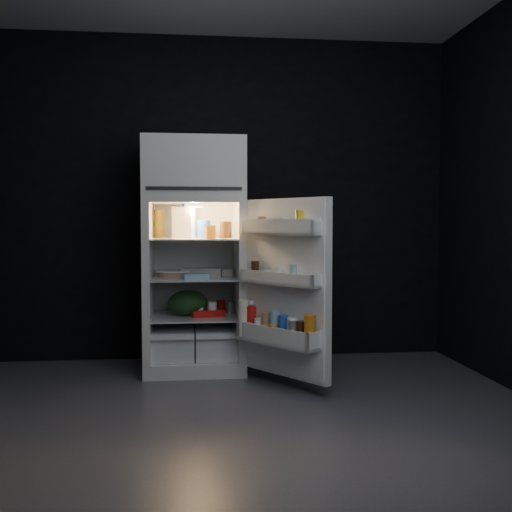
{
  "coord_description": "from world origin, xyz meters",
  "views": [
    {
      "loc": [
        -0.17,
        -3.37,
        1.14
      ],
      "look_at": [
        0.3,
        1.0,
        0.9
      ],
      "focal_mm": 42.0,
      "sensor_mm": 36.0,
      "label": 1
    }
  ],
  "objects": [
    {
      "name": "small_can_red",
      "position": [
        0.06,
        1.45,
        0.47
      ],
      "size": [
        0.09,
        0.09,
        0.09
      ],
      "primitive_type": "cylinder",
      "rotation": [
        0.0,
        0.0,
        0.29
      ],
      "color": "red",
      "rests_on": "refrigerator"
    },
    {
      "name": "pie",
      "position": [
        -0.3,
        1.31,
        0.75
      ],
      "size": [
        0.31,
        0.31,
        0.04
      ],
      "primitive_type": "cylinder",
      "rotation": [
        0.0,
        0.0,
        -0.1
      ],
      "color": "#A97659",
      "rests_on": "refrigerator"
    },
    {
      "name": "small_carton",
      "position": [
        -0.03,
        1.12,
        1.08
      ],
      "size": [
        0.09,
        0.08,
        0.1
      ],
      "primitive_type": "cube",
      "rotation": [
        0.0,
        0.0,
        0.37
      ],
      "color": "orange",
      "rests_on": "refrigerator"
    },
    {
      "name": "milk_jug",
      "position": [
        -0.23,
        1.32,
        1.15
      ],
      "size": [
        0.19,
        0.19,
        0.24
      ],
      "primitive_type": "cube",
      "rotation": [
        0.0,
        0.0,
        -0.26
      ],
      "color": "white",
      "rests_on": "refrigerator"
    },
    {
      "name": "amber_bottle",
      "position": [
        -0.42,
        1.42,
        1.14
      ],
      "size": [
        0.09,
        0.09,
        0.22
      ],
      "primitive_type": "cylinder",
      "rotation": [
        0.0,
        0.0,
        0.07
      ],
      "color": "#AA831B",
      "rests_on": "refrigerator"
    },
    {
      "name": "wall_back",
      "position": [
        0.0,
        1.7,
        1.35
      ],
      "size": [
        4.0,
        0.0,
        2.7
      ],
      "primitive_type": "cube",
      "color": "black",
      "rests_on": "ground"
    },
    {
      "name": "flat_package",
      "position": [
        -0.14,
        1.08,
        0.75
      ],
      "size": [
        0.2,
        0.13,
        0.04
      ],
      "primitive_type": "cube",
      "rotation": [
        0.0,
        0.0,
        0.21
      ],
      "color": "#7DAAC1",
      "rests_on": "refrigerator"
    },
    {
      "name": "fridge_door",
      "position": [
        0.45,
        0.64,
        0.68
      ],
      "size": [
        0.58,
        0.69,
        1.22
      ],
      "color": "white",
      "rests_on": "ground"
    },
    {
      "name": "mayo_jar",
      "position": [
        -0.08,
        1.35,
        1.1
      ],
      "size": [
        0.11,
        0.11,
        0.14
      ],
      "primitive_type": "cylinder",
      "rotation": [
        0.0,
        0.0,
        -0.04
      ],
      "color": "#204CB0",
      "rests_on": "refrigerator"
    },
    {
      "name": "wrapped_pkg",
      "position": [
        0.11,
        1.38,
        0.75
      ],
      "size": [
        0.14,
        0.13,
        0.05
      ],
      "primitive_type": "cube",
      "rotation": [
        0.0,
        0.0,
        -0.28
      ],
      "color": "#F9ECCC",
      "rests_on": "refrigerator"
    },
    {
      "name": "small_can_silver",
      "position": [
        0.13,
        1.39,
        0.47
      ],
      "size": [
        0.09,
        0.09,
        0.09
      ],
      "primitive_type": "cylinder",
      "rotation": [
        0.0,
        0.0,
        0.29
      ],
      "color": "silver",
      "rests_on": "refrigerator"
    },
    {
      "name": "yogurt_tray",
      "position": [
        -0.06,
        1.22,
        0.45
      ],
      "size": [
        0.27,
        0.19,
        0.05
      ],
      "primitive_type": "cube",
      "rotation": [
        0.0,
        0.0,
        0.26
      ],
      "color": "red",
      "rests_on": "refrigerator"
    },
    {
      "name": "refrigerator",
      "position": [
        -0.15,
        1.32,
        0.96
      ],
      "size": [
        0.76,
        0.71,
        1.78
      ],
      "color": "white",
      "rests_on": "ground"
    },
    {
      "name": "egg_carton",
      "position": [
        -0.09,
        1.25,
        0.76
      ],
      "size": [
        0.32,
        0.16,
        0.07
      ],
      "primitive_type": "cube",
      "rotation": [
        0.0,
        0.0,
        -0.16
      ],
      "color": "gray",
      "rests_on": "refrigerator"
    },
    {
      "name": "floor",
      "position": [
        0.0,
        0.0,
        0.0
      ],
      "size": [
        4.0,
        3.4,
        0.0
      ],
      "primitive_type": "cube",
      "color": "#55555A",
      "rests_on": "ground"
    },
    {
      "name": "produce_bag",
      "position": [
        -0.2,
        1.27,
        0.52
      ],
      "size": [
        0.38,
        0.35,
        0.2
      ],
      "primitive_type": "ellipsoid",
      "rotation": [
        0.0,
        0.0,
        0.33
      ],
      "color": "#193815",
      "rests_on": "refrigerator"
    },
    {
      "name": "jam_jar",
      "position": [
        0.1,
        1.3,
        1.09
      ],
      "size": [
        0.09,
        0.09,
        0.13
      ],
      "primitive_type": "cylinder",
      "rotation": [
        0.0,
        0.0,
        0.01
      ],
      "color": "black",
      "rests_on": "refrigerator"
    },
    {
      "name": "wall_front",
      "position": [
        0.0,
        -1.7,
        1.35
      ],
      "size": [
        4.0,
        0.0,
        2.7
      ],
      "primitive_type": "cube",
      "color": "black",
      "rests_on": "ground"
    }
  ]
}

